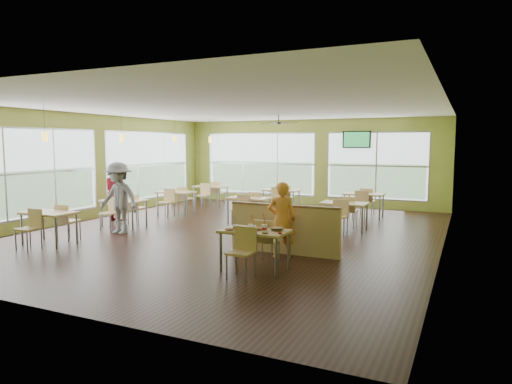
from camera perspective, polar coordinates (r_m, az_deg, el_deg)
room at (r=11.68m, az=-2.77°, el=2.63°), size 12.00×12.04×3.20m
window_bays at (r=15.66m, az=-6.10°, el=3.00°), size 9.24×10.24×2.38m
main_table at (r=8.25m, az=-0.15°, el=-5.57°), size 1.22×1.52×0.87m
half_wall_divider at (r=9.58m, az=3.55°, el=-4.62°), size 2.40×0.14×1.04m
dining_tables at (r=13.76m, az=-3.29°, el=-0.92°), size 6.92×8.72×0.87m
pendant_lights at (r=13.98m, az=-13.23°, el=6.53°), size 0.11×7.31×0.86m
ceiling_fan at (r=14.40m, az=2.84°, el=8.62°), size 1.25×1.25×0.29m
tv_backwall at (r=16.61m, az=12.46°, el=6.43°), size 1.00×0.07×0.60m
man_plaid at (r=9.22m, az=3.22°, el=-3.47°), size 0.67×0.57×1.54m
patron_maroon at (r=14.21m, az=-16.92°, el=0.03°), size 1.04×0.94×1.74m
patron_grey at (r=12.16m, az=-16.79°, el=-0.73°), size 1.21×0.72×1.83m
cup_blue at (r=8.12m, az=-2.66°, el=-4.47°), size 0.08×0.08×0.30m
cup_yellow at (r=8.12m, az=-0.69°, el=-4.43°), size 0.09×0.09×0.33m
cup_red_near at (r=8.00m, az=-0.31°, el=-4.58°), size 0.09×0.09×0.32m
cup_red_far at (r=7.99m, az=1.05°, el=-4.56°), size 0.10×0.10×0.36m
food_basket at (r=8.17m, az=2.64°, el=-4.62°), size 0.25×0.25×0.06m
ketchup_cup at (r=7.88m, az=3.03°, el=-5.15°), size 0.07×0.07×0.03m
wrapper_left at (r=8.20m, az=-3.38°, el=-4.66°), size 0.19×0.18×0.04m
wrapper_mid at (r=8.23m, az=0.34°, el=-4.56°), size 0.22×0.20×0.05m
wrapper_right at (r=7.91m, az=1.17°, el=-5.07°), size 0.15×0.14×0.03m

